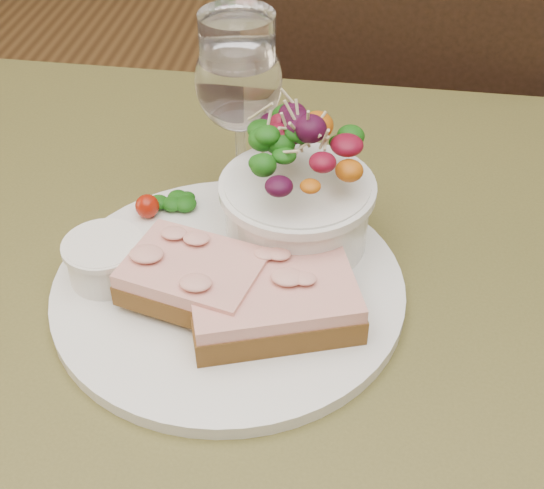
# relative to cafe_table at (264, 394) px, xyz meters

# --- Properties ---
(cafe_table) EXTENTS (0.80, 0.80, 0.75)m
(cafe_table) POSITION_rel_cafe_table_xyz_m (0.00, 0.00, 0.00)
(cafe_table) COLOR #4C4820
(cafe_table) RESTS_ON ground
(chair_far) EXTENTS (0.48, 0.48, 0.90)m
(chair_far) POSITION_rel_cafe_table_xyz_m (0.10, 0.66, -0.36)
(chair_far) COLOR black
(chair_far) RESTS_ON ground
(dinner_plate) EXTENTS (0.29, 0.29, 0.01)m
(dinner_plate) POSITION_rel_cafe_table_xyz_m (-0.03, 0.02, 0.11)
(dinner_plate) COLOR white
(dinner_plate) RESTS_ON cafe_table
(sandwich_front) EXTENTS (0.15, 0.13, 0.03)m
(sandwich_front) POSITION_rel_cafe_table_xyz_m (0.01, -0.01, 0.13)
(sandwich_front) COLOR #4E3515
(sandwich_front) RESTS_ON dinner_plate
(sandwich_back) EXTENTS (0.12, 0.10, 0.03)m
(sandwich_back) POSITION_rel_cafe_table_xyz_m (-0.05, -0.00, 0.14)
(sandwich_back) COLOR #4E3515
(sandwich_back) RESTS_ON dinner_plate
(ramekin) EXTENTS (0.06, 0.06, 0.04)m
(ramekin) POSITION_rel_cafe_table_xyz_m (-0.13, 0.01, 0.13)
(ramekin) COLOR white
(ramekin) RESTS_ON dinner_plate
(salad_bowl) EXTENTS (0.12, 0.12, 0.13)m
(salad_bowl) POSITION_rel_cafe_table_xyz_m (0.02, 0.08, 0.17)
(salad_bowl) COLOR white
(salad_bowl) RESTS_ON dinner_plate
(garnish) EXTENTS (0.05, 0.04, 0.02)m
(garnish) POSITION_rel_cafe_table_xyz_m (-0.11, 0.10, 0.12)
(garnish) COLOR #0F3D0B
(garnish) RESTS_ON dinner_plate
(wine_glass) EXTENTS (0.08, 0.08, 0.18)m
(wine_glass) POSITION_rel_cafe_table_xyz_m (-0.04, 0.15, 0.22)
(wine_glass) COLOR white
(wine_glass) RESTS_ON cafe_table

